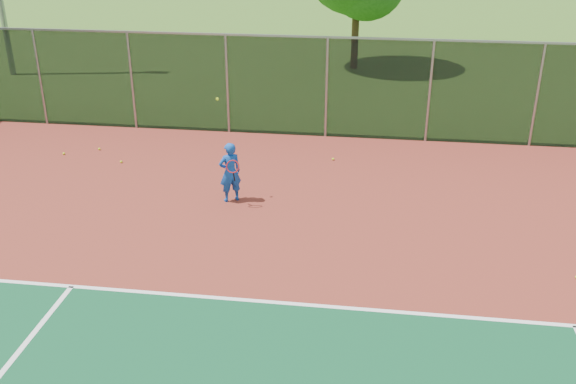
{
  "coord_description": "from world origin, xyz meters",
  "views": [
    {
      "loc": [
        -1.62,
        -6.5,
        6.61
      ],
      "look_at": [
        -3.19,
        5.0,
        1.3
      ],
      "focal_mm": 40.0,
      "sensor_mm": 36.0,
      "label": 1
    }
  ],
  "objects": [
    {
      "name": "court_apron",
      "position": [
        0.0,
        2.0,
        0.01
      ],
      "size": [
        30.0,
        20.0,
        0.02
      ],
      "primitive_type": "cube",
      "color": "maroon",
      "rests_on": "ground"
    },
    {
      "name": "fence_back",
      "position": [
        0.0,
        12.0,
        1.56
      ],
      "size": [
        30.0,
        0.06,
        3.03
      ],
      "color": "black",
      "rests_on": "court_apron"
    },
    {
      "name": "tennis_player",
      "position": [
        -4.86,
        7.11,
        0.76
      ],
      "size": [
        0.64,
        0.7,
        2.51
      ],
      "color": "#1146A4",
      "rests_on": "court_apron"
    },
    {
      "name": "practice_ball_1",
      "position": [
        -2.62,
        10.05,
        0.06
      ],
      "size": [
        0.07,
        0.07,
        0.07
      ],
      "primitive_type": "sphere",
      "color": "#BCD919",
      "rests_on": "court_apron"
    },
    {
      "name": "practice_ball_2",
      "position": [
        -10.21,
        9.43,
        0.06
      ],
      "size": [
        0.07,
        0.07,
        0.07
      ],
      "primitive_type": "sphere",
      "color": "#BCD919",
      "rests_on": "court_apron"
    },
    {
      "name": "practice_ball_4",
      "position": [
        -8.37,
        9.06,
        0.06
      ],
      "size": [
        0.07,
        0.07,
        0.07
      ],
      "primitive_type": "sphere",
      "color": "#BCD919",
      "rests_on": "court_apron"
    },
    {
      "name": "practice_ball_5",
      "position": [
        -9.37,
        9.93,
        0.06
      ],
      "size": [
        0.07,
        0.07,
        0.07
      ],
      "primitive_type": "sphere",
      "color": "#BCD919",
      "rests_on": "court_apron"
    }
  ]
}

